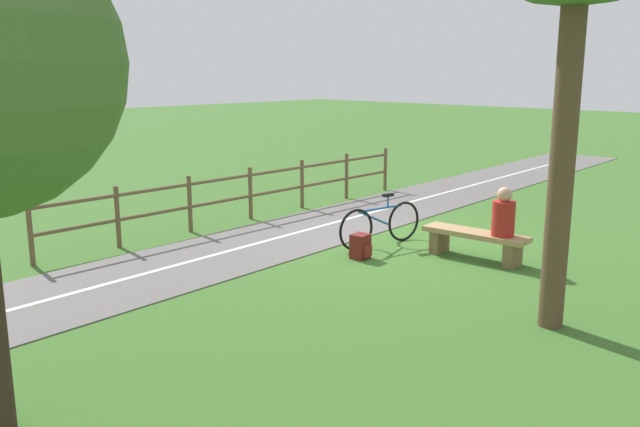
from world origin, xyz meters
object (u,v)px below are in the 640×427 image
at_px(backpack, 361,246).
at_px(bench, 475,240).
at_px(person_seated, 504,215).
at_px(bicycle, 381,224).

bearing_deg(backpack, bench, -137.69).
distance_m(bench, person_seated, 0.65).
bearing_deg(person_seated, bicycle, 7.42).
xyz_separation_m(bicycle, backpack, (-0.27, 0.83, -0.18)).
height_order(bicycle, backpack, bicycle).
bearing_deg(bicycle, backpack, 28.16).
distance_m(person_seated, bicycle, 2.12).
height_order(person_seated, backpack, person_seated).
bearing_deg(backpack, bicycle, -72.16).
xyz_separation_m(bench, bicycle, (1.59, 0.38, 0.06)).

